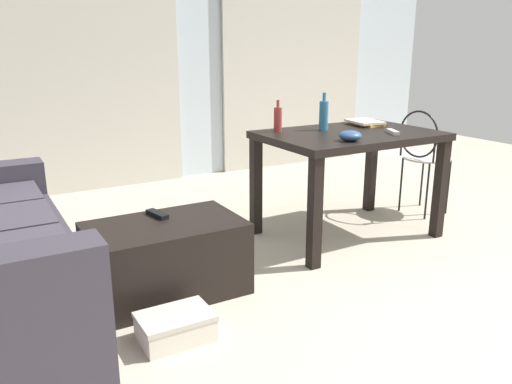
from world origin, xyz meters
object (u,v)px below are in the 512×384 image
(craft_table, at_px, (349,147))
(wire_chair, at_px, (423,150))
(scissors, at_px, (354,134))
(bottle_near, at_px, (278,119))
(shoebox, at_px, (176,327))
(tv_remote_primary, at_px, (157,214))
(book_stack, at_px, (365,123))
(tv_remote_on_table, at_px, (393,132))
(coffee_table, at_px, (166,258))
(bottle_far, at_px, (324,115))
(bowl, at_px, (350,136))

(craft_table, bearing_deg, wire_chair, 5.69)
(wire_chair, distance_m, scissors, 0.92)
(bottle_near, distance_m, shoebox, 1.70)
(scissors, bearing_deg, wire_chair, 10.83)
(scissors, xyz_separation_m, tv_remote_primary, (-1.41, -0.01, -0.34))
(book_stack, bearing_deg, wire_chair, -12.45)
(tv_remote_on_table, bearing_deg, shoebox, -139.66)
(coffee_table, bearing_deg, bottle_far, 15.89)
(craft_table, xyz_separation_m, book_stack, (0.31, 0.20, 0.13))
(book_stack, xyz_separation_m, tv_remote_on_table, (-0.10, -0.39, -0.01))
(bottle_near, relative_size, shoebox, 0.64)
(coffee_table, xyz_separation_m, scissors, (1.42, 0.14, 0.55))
(coffee_table, distance_m, craft_table, 1.54)
(coffee_table, distance_m, tv_remote_on_table, 1.77)
(bottle_far, distance_m, tv_remote_on_table, 0.49)
(bottle_near, xyz_separation_m, scissors, (0.39, -0.35, -0.09))
(wire_chair, height_order, bottle_far, bottle_far)
(wire_chair, xyz_separation_m, tv_remote_on_table, (-0.62, -0.27, 0.23))
(tv_remote_primary, distance_m, shoebox, 0.72)
(tv_remote_primary, bearing_deg, bowl, -20.16)
(bowl, xyz_separation_m, scissors, (0.18, 0.18, -0.03))
(bottle_near, relative_size, bottle_far, 0.83)
(craft_table, relative_size, bottle_far, 4.54)
(book_stack, height_order, scissors, book_stack)
(book_stack, bearing_deg, bottle_far, -175.22)
(craft_table, xyz_separation_m, bowl, (-0.22, -0.26, 0.14))
(bowl, height_order, shoebox, bowl)
(bowl, distance_m, tv_remote_primary, 1.30)
(wire_chair, bearing_deg, tv_remote_primary, -175.63)
(tv_remote_primary, bearing_deg, bottle_near, 6.98)
(coffee_table, height_order, wire_chair, wire_chair)
(wire_chair, bearing_deg, bottle_far, 175.20)
(bottle_far, height_order, tv_remote_primary, bottle_far)
(scissors, bearing_deg, tv_remote_primary, -179.68)
(craft_table, relative_size, tv_remote_primary, 7.09)
(bottle_near, height_order, bottle_far, bottle_far)
(bowl, distance_m, book_stack, 0.70)
(coffee_table, bearing_deg, bowl, -1.83)
(coffee_table, distance_m, book_stack, 1.91)
(bowl, distance_m, shoebox, 1.62)
(craft_table, relative_size, tv_remote_on_table, 7.38)
(craft_table, height_order, book_stack, book_stack)
(craft_table, bearing_deg, tv_remote_on_table, -41.24)
(bottle_far, bearing_deg, book_stack, 4.78)
(book_stack, xyz_separation_m, shoebox, (-1.91, -0.90, -0.71))
(scissors, bearing_deg, book_stack, 38.67)
(tv_remote_on_table, height_order, shoebox, tv_remote_on_table)
(bottle_far, height_order, scissors, bottle_far)
(craft_table, height_order, bowl, bowl)
(coffee_table, distance_m, shoebox, 0.51)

